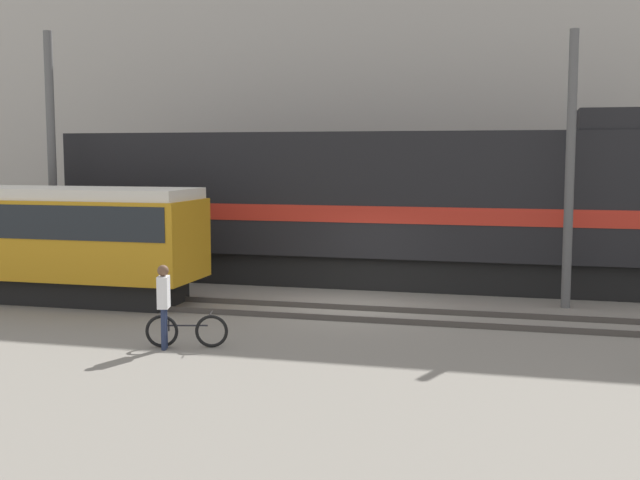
% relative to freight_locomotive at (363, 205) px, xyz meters
% --- Properties ---
extents(ground_plane, '(120.00, 120.00, 0.00)m').
position_rel_freight_locomotive_xyz_m(ground_plane, '(0.53, -4.11, -2.49)').
color(ground_plane, gray).
extents(track_near, '(60.00, 1.50, 0.14)m').
position_rel_freight_locomotive_xyz_m(track_near, '(0.53, -5.03, -2.42)').
color(track_near, '#47423D').
rests_on(track_near, ground).
extents(track_far, '(60.00, 1.51, 0.14)m').
position_rel_freight_locomotive_xyz_m(track_far, '(0.53, 0.00, -2.42)').
color(track_far, '#47423D').
rests_on(track_far, ground).
extents(building_backdrop, '(45.12, 6.00, 14.09)m').
position_rel_freight_locomotive_xyz_m(building_backdrop, '(0.53, 8.41, 4.55)').
color(building_backdrop, '#B7B2A8').
rests_on(building_backdrop, ground).
extents(freight_locomotive, '(18.92, 3.04, 5.34)m').
position_rel_freight_locomotive_xyz_m(freight_locomotive, '(0.00, 0.00, 0.00)').
color(freight_locomotive, black).
rests_on(freight_locomotive, ground).
extents(streetcar, '(9.37, 2.54, 3.16)m').
position_rel_freight_locomotive_xyz_m(streetcar, '(-8.26, -5.03, -0.68)').
color(streetcar, black).
rests_on(streetcar, ground).
extents(bicycle, '(1.72, 0.61, 0.76)m').
position_rel_freight_locomotive_xyz_m(bicycle, '(-1.90, -9.19, -2.14)').
color(bicycle, black).
rests_on(bicycle, ground).
extents(person, '(0.30, 0.40, 1.79)m').
position_rel_freight_locomotive_xyz_m(person, '(-2.29, -9.44, -1.39)').
color(person, '#232D4C').
rests_on(person, ground).
extents(utility_pole_left, '(0.26, 0.26, 7.83)m').
position_rel_freight_locomotive_xyz_m(utility_pole_left, '(-9.37, -2.52, 1.42)').
color(utility_pole_left, '#595959').
rests_on(utility_pole_left, ground).
extents(utility_pole_center, '(0.24, 0.24, 7.30)m').
position_rel_freight_locomotive_xyz_m(utility_pole_center, '(6.06, -2.52, 1.16)').
color(utility_pole_center, '#595959').
rests_on(utility_pole_center, ground).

